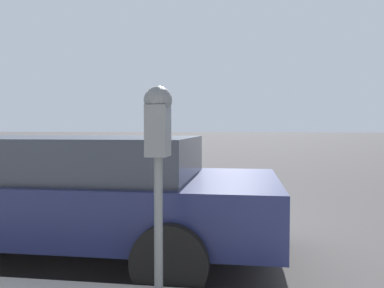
{
  "coord_description": "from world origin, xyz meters",
  "views": [
    {
      "loc": [
        -4.99,
        -1.1,
        1.41
      ],
      "look_at": [
        -2.16,
        -0.7,
        1.28
      ],
      "focal_mm": 35.0,
      "sensor_mm": 36.0,
      "label": 1
    }
  ],
  "objects": [
    {
      "name": "car_navy",
      "position": [
        -1.1,
        0.97,
        0.71
      ],
      "size": [
        2.13,
        4.94,
        1.3
      ],
      "rotation": [
        0.0,
        0.0,
        -0.0
      ],
      "color": "#14193D",
      "rests_on": "ground_plane"
    },
    {
      "name": "ground_plane",
      "position": [
        0.0,
        0.0,
        0.0
      ],
      "size": [
        220.0,
        220.0,
        0.0
      ],
      "primitive_type": "plane",
      "color": "#3D3A3A"
    },
    {
      "name": "parking_meter",
      "position": [
        -2.55,
        -0.53,
        1.33
      ],
      "size": [
        0.21,
        0.19,
        1.51
      ],
      "color": "#4C5156",
      "rests_on": "sidewalk"
    }
  ]
}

